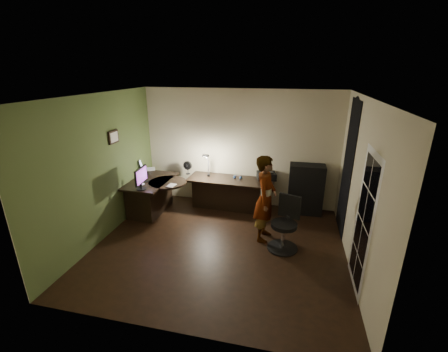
% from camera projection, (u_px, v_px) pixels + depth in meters
% --- Properties ---
extents(floor, '(4.50, 4.00, 0.01)m').
position_uv_depth(floor, '(219.00, 246.00, 5.55)').
color(floor, black).
rests_on(floor, ground).
extents(ceiling, '(4.50, 4.00, 0.01)m').
position_uv_depth(ceiling, '(218.00, 96.00, 4.63)').
color(ceiling, silver).
rests_on(ceiling, floor).
extents(wall_back, '(4.50, 0.01, 2.70)m').
position_uv_depth(wall_back, '(240.00, 149.00, 6.93)').
color(wall_back, '#C6BA95').
rests_on(wall_back, floor).
extents(wall_front, '(4.50, 0.01, 2.70)m').
position_uv_depth(wall_front, '(175.00, 239.00, 3.26)').
color(wall_front, '#C6BA95').
rests_on(wall_front, floor).
extents(wall_left, '(0.01, 4.00, 2.70)m').
position_uv_depth(wall_left, '(101.00, 168.00, 5.57)').
color(wall_left, '#C6BA95').
rests_on(wall_left, floor).
extents(wall_right, '(0.01, 4.00, 2.70)m').
position_uv_depth(wall_right, '(360.00, 189.00, 4.62)').
color(wall_right, '#C6BA95').
rests_on(wall_right, floor).
extents(green_wall_overlay, '(0.00, 4.00, 2.70)m').
position_uv_depth(green_wall_overlay, '(102.00, 168.00, 5.57)').
color(green_wall_overlay, '#485B2B').
rests_on(green_wall_overlay, floor).
extents(arched_doorway, '(0.01, 0.90, 2.60)m').
position_uv_depth(arched_doorway, '(347.00, 169.00, 5.69)').
color(arched_doorway, black).
rests_on(arched_doorway, floor).
extents(french_door, '(0.02, 0.92, 2.10)m').
position_uv_depth(french_door, '(363.00, 223.00, 4.22)').
color(french_door, white).
rests_on(french_door, floor).
extents(framed_picture, '(0.04, 0.30, 0.25)m').
position_uv_depth(framed_picture, '(113.00, 137.00, 5.80)').
color(framed_picture, black).
rests_on(framed_picture, wall_left).
extents(desk_left, '(0.86, 1.36, 0.77)m').
position_uv_depth(desk_left, '(152.00, 196.00, 6.76)').
color(desk_left, black).
rests_on(desk_left, floor).
extents(desk_right, '(1.98, 0.76, 0.73)m').
position_uv_depth(desk_right, '(230.00, 194.00, 6.92)').
color(desk_right, black).
rests_on(desk_right, floor).
extents(cabinet, '(0.76, 0.39, 1.14)m').
position_uv_depth(cabinet, '(306.00, 189.00, 6.66)').
color(cabinet, black).
rests_on(cabinet, floor).
extents(laptop_stand, '(0.25, 0.22, 0.10)m').
position_uv_depth(laptop_stand, '(146.00, 171.00, 7.03)').
color(laptop_stand, silver).
rests_on(laptop_stand, desk_left).
extents(laptop, '(0.45, 0.44, 0.24)m').
position_uv_depth(laptop, '(147.00, 165.00, 6.96)').
color(laptop, silver).
rests_on(laptop, laptop_stand).
extents(monitor, '(0.13, 0.51, 0.34)m').
position_uv_depth(monitor, '(141.00, 181.00, 6.07)').
color(monitor, black).
rests_on(monitor, desk_left).
extents(mouse, '(0.09, 0.11, 0.04)m').
position_uv_depth(mouse, '(143.00, 184.00, 6.33)').
color(mouse, silver).
rests_on(mouse, desk_left).
extents(phone, '(0.06, 0.12, 0.01)m').
position_uv_depth(phone, '(147.00, 181.00, 6.54)').
color(phone, black).
rests_on(phone, desk_left).
extents(pen, '(0.04, 0.16, 0.01)m').
position_uv_depth(pen, '(167.00, 183.00, 6.43)').
color(pen, black).
rests_on(pen, desk_left).
extents(speaker, '(0.08, 0.08, 0.18)m').
position_uv_depth(speaker, '(139.00, 180.00, 6.36)').
color(speaker, black).
rests_on(speaker, desk_left).
extents(notepad, '(0.17, 0.23, 0.01)m').
position_uv_depth(notepad, '(171.00, 185.00, 6.30)').
color(notepad, silver).
rests_on(notepad, desk_left).
extents(desk_fan, '(0.23, 0.15, 0.32)m').
position_uv_depth(desk_fan, '(188.00, 168.00, 7.11)').
color(desk_fan, black).
rests_on(desk_fan, desk_right).
extents(headphones, '(0.20, 0.14, 0.09)m').
position_uv_depth(headphones, '(238.00, 177.00, 6.83)').
color(headphones, '#294F8F').
rests_on(headphones, desk_right).
extents(printer, '(0.48, 0.42, 0.18)m').
position_uv_depth(printer, '(266.00, 175.00, 6.79)').
color(printer, black).
rests_on(printer, desk_right).
extents(desk_lamp, '(0.17, 0.29, 0.62)m').
position_uv_depth(desk_lamp, '(208.00, 164.00, 6.88)').
color(desk_lamp, black).
rests_on(desk_lamp, desk_right).
extents(office_chair, '(0.70, 0.70, 0.98)m').
position_uv_depth(office_chair, '(284.00, 225.00, 5.31)').
color(office_chair, black).
rests_on(office_chair, floor).
extents(person, '(0.46, 0.63, 1.66)m').
position_uv_depth(person, '(265.00, 199.00, 5.55)').
color(person, '#D8A88C').
rests_on(person, floor).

